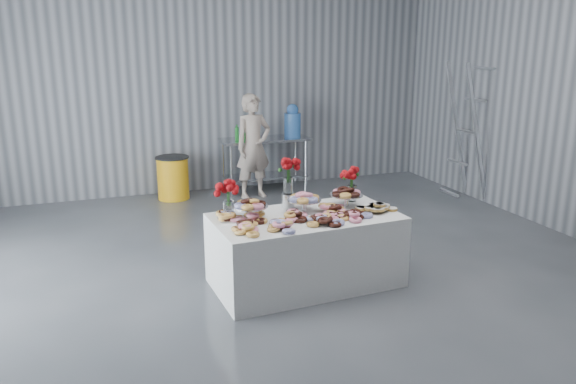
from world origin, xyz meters
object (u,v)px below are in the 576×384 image
(water_jug, at_px, (292,122))
(stepladder, at_px, (467,131))
(prep_table, at_px, (265,155))
(person, at_px, (253,146))
(trash_barrel, at_px, (173,178))
(display_table, at_px, (306,250))

(water_jug, distance_m, stepladder, 2.83)
(prep_table, distance_m, water_jug, 0.73)
(water_jug, bearing_deg, stepladder, -34.51)
(water_jug, xyz_separation_m, person, (-0.80, -0.35, -0.31))
(prep_table, height_order, stepladder, stepladder)
(prep_table, bearing_deg, trash_barrel, -180.00)
(display_table, bearing_deg, water_jug, 71.86)
(person, height_order, trash_barrel, person)
(water_jug, relative_size, person, 0.33)
(trash_barrel, xyz_separation_m, stepladder, (4.38, -1.60, 0.76))
(person, bearing_deg, stepladder, -34.33)
(person, bearing_deg, water_jug, 11.33)
(display_table, distance_m, person, 3.49)
(water_jug, distance_m, person, 0.92)
(trash_barrel, height_order, stepladder, stepladder)
(prep_table, bearing_deg, water_jug, -0.00)
(prep_table, xyz_separation_m, water_jug, (0.50, -0.00, 0.53))
(display_table, relative_size, water_jug, 3.43)
(trash_barrel, distance_m, stepladder, 4.73)
(person, bearing_deg, display_table, -109.92)
(person, xyz_separation_m, stepladder, (3.13, -1.25, 0.26))
(display_table, xyz_separation_m, water_jug, (1.24, 3.79, 0.77))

